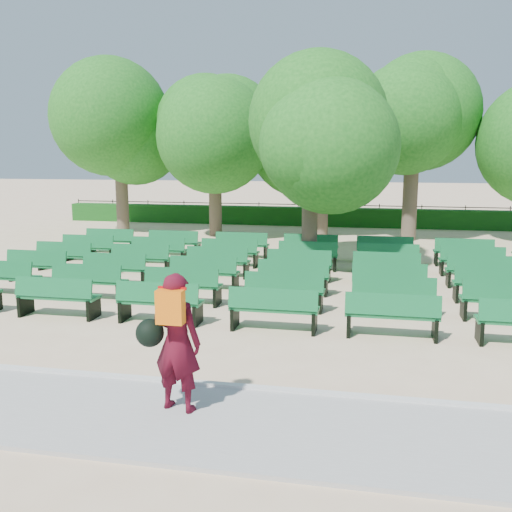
{
  "coord_description": "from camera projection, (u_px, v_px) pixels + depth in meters",
  "views": [
    {
      "loc": [
        2.58,
        -14.05,
        3.48
      ],
      "look_at": [
        -0.05,
        -1.0,
        1.1
      ],
      "focal_mm": 40.0,
      "sensor_mm": 36.0,
      "label": 1
    }
  ],
  "objects": [
    {
      "name": "tree_line",
      "position": [
        308.0,
        237.0,
        24.32
      ],
      "size": [
        21.8,
        6.8,
        7.04
      ],
      "primitive_type": null,
      "color": "#23701F",
      "rests_on": "ground"
    },
    {
      "name": "bench_array",
      "position": [
        297.0,
        283.0,
        15.23
      ],
      "size": [
        1.8,
        0.64,
        1.12
      ],
      "rotation": [
        0.0,
        0.0,
        0.05
      ],
      "color": "#126633",
      "rests_on": "ground"
    },
    {
      "name": "curb",
      "position": [
        191.0,
        384.0,
        8.63
      ],
      "size": [
        30.0,
        0.12,
        0.1
      ],
      "primitive_type": "cube",
      "color": "silver",
      "rests_on": "ground"
    },
    {
      "name": "tree_among",
      "position": [
        311.0,
        142.0,
        16.88
      ],
      "size": [
        4.14,
        4.14,
        5.74
      ],
      "color": "brown",
      "rests_on": "ground"
    },
    {
      "name": "hedge",
      "position": [
        317.0,
        217.0,
        28.1
      ],
      "size": [
        26.0,
        0.7,
        0.9
      ],
      "primitive_type": "cube",
      "color": "#155016",
      "rests_on": "ground"
    },
    {
      "name": "paving",
      "position": [
        164.0,
        419.0,
        7.53
      ],
      "size": [
        30.0,
        2.2,
        0.06
      ],
      "primitive_type": "cube",
      "color": "#A9A8A4",
      "rests_on": "ground"
    },
    {
      "name": "fence",
      "position": [
        318.0,
        225.0,
        28.57
      ],
      "size": [
        26.0,
        0.1,
        1.02
      ],
      "primitive_type": null,
      "color": "black",
      "rests_on": "ground"
    },
    {
      "name": "person",
      "position": [
        174.0,
        340.0,
        7.59
      ],
      "size": [
        0.93,
        0.59,
        1.9
      ],
      "rotation": [
        0.0,
        0.0,
        2.95
      ],
      "color": "#4A0A19",
      "rests_on": "ground"
    },
    {
      "name": "ground",
      "position": [
        266.0,
        291.0,
        14.67
      ],
      "size": [
        120.0,
        120.0,
        0.0
      ],
      "primitive_type": "plane",
      "color": "beige"
    }
  ]
}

